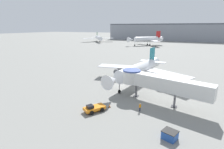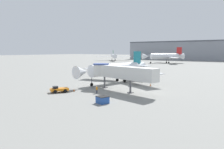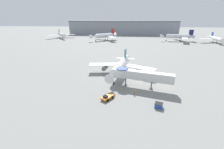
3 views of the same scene
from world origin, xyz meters
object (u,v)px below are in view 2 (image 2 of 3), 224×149
(traffic_cone_near_nose, at_px, (74,90))
(traffic_cone_starboard_wing, at_px, (151,85))
(jet_bridge, at_px, (118,72))
(service_container_blue, at_px, (102,100))
(traffic_cone_apron_front, at_px, (57,91))
(ground_crew_marshaller, at_px, (97,89))
(main_airplane, at_px, (117,69))
(pushback_tug_orange, at_px, (59,89))
(background_jet_green_tail, at_px, (114,56))
(background_jet_red_tail, at_px, (165,56))

(traffic_cone_near_nose, bearing_deg, traffic_cone_starboard_wing, 56.29)
(jet_bridge, bearing_deg, service_container_blue, -55.68)
(service_container_blue, distance_m, traffic_cone_apron_front, 14.91)
(traffic_cone_near_nose, bearing_deg, ground_crew_marshaller, 9.10)
(main_airplane, relative_size, traffic_cone_near_nose, 39.17)
(main_airplane, relative_size, ground_crew_marshaller, 17.25)
(pushback_tug_orange, xyz_separation_m, traffic_cone_near_nose, (1.90, 2.85, -0.35))
(main_airplane, bearing_deg, ground_crew_marshaller, -62.26)
(jet_bridge, xyz_separation_m, background_jet_green_tail, (-87.34, 127.38, -0.07))
(background_jet_green_tail, bearing_deg, traffic_cone_apron_front, -98.38)
(service_container_blue, relative_size, traffic_cone_near_nose, 3.39)
(service_container_blue, relative_size, background_jet_green_tail, 0.09)
(service_container_blue, relative_size, ground_crew_marshaller, 1.49)
(main_airplane, xyz_separation_m, jet_bridge, (7.38, -11.04, 0.54))
(main_airplane, xyz_separation_m, pushback_tug_orange, (-2.20, -20.69, -3.20))
(service_container_blue, xyz_separation_m, background_jet_green_tail, (-92.02, 139.59, 3.72))
(pushback_tug_orange, distance_m, traffic_cone_apron_front, 0.68)
(traffic_cone_near_nose, bearing_deg, main_airplane, 89.02)
(ground_crew_marshaller, bearing_deg, background_jet_green_tail, -109.85)
(main_airplane, distance_m, jet_bridge, 13.29)
(service_container_blue, bearing_deg, traffic_cone_near_nose, 156.34)
(jet_bridge, height_order, traffic_cone_near_nose, jet_bridge)
(main_airplane, distance_m, ground_crew_marshaller, 18.06)
(service_container_blue, bearing_deg, background_jet_green_tail, 123.39)
(service_container_blue, bearing_deg, jet_bridge, 110.95)
(traffic_cone_apron_front, bearing_deg, background_jet_green_tail, 119.37)
(jet_bridge, xyz_separation_m, traffic_cone_starboard_wing, (3.73, 10.31, -4.08))
(traffic_cone_apron_front, relative_size, background_jet_green_tail, 0.02)
(traffic_cone_apron_front, xyz_separation_m, background_jet_green_tail, (-77.29, 137.31, 4.07))
(jet_bridge, distance_m, service_container_blue, 13.62)
(background_jet_green_tail, bearing_deg, traffic_cone_near_nose, -97.06)
(background_jet_green_tail, bearing_deg, pushback_tug_orange, -98.19)
(pushback_tug_orange, bearing_deg, traffic_cone_starboard_wing, 87.28)
(ground_crew_marshaller, bearing_deg, traffic_cone_near_nose, -43.48)
(pushback_tug_orange, relative_size, traffic_cone_starboard_wing, 5.88)
(traffic_cone_starboard_wing, bearing_deg, pushback_tug_orange, -123.71)
(main_airplane, height_order, traffic_cone_near_nose, main_airplane)
(traffic_cone_starboard_wing, bearing_deg, traffic_cone_apron_front, -124.25)
(jet_bridge, xyz_separation_m, ground_crew_marshaller, (-1.70, -5.84, -3.48))
(traffic_cone_starboard_wing, xyz_separation_m, traffic_cone_apron_front, (-13.78, -20.24, -0.06))
(pushback_tug_orange, distance_m, traffic_cone_near_nose, 3.45)
(background_jet_red_tail, bearing_deg, traffic_cone_apron_front, -35.19)
(ground_crew_marshaller, bearing_deg, pushback_tug_orange, -26.80)
(main_airplane, distance_m, background_jet_green_tail, 141.16)
(main_airplane, distance_m, traffic_cone_starboard_wing, 11.69)
(traffic_cone_near_nose, relative_size, background_jet_green_tail, 0.03)
(pushback_tug_orange, distance_m, background_jet_green_tail, 157.59)
(ground_crew_marshaller, bearing_deg, main_airplane, -123.97)
(traffic_cone_near_nose, relative_size, traffic_cone_apron_front, 1.15)
(main_airplane, bearing_deg, pushback_tug_orange, -86.95)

